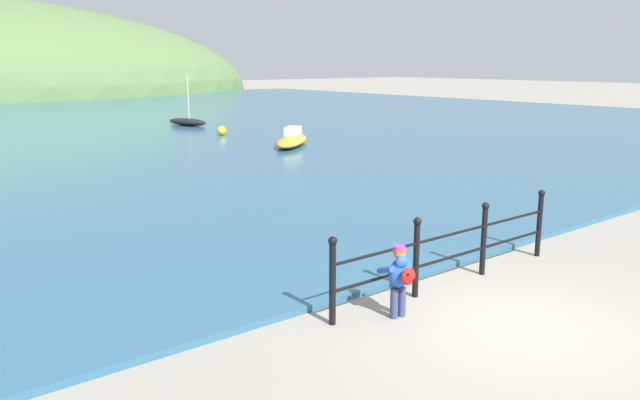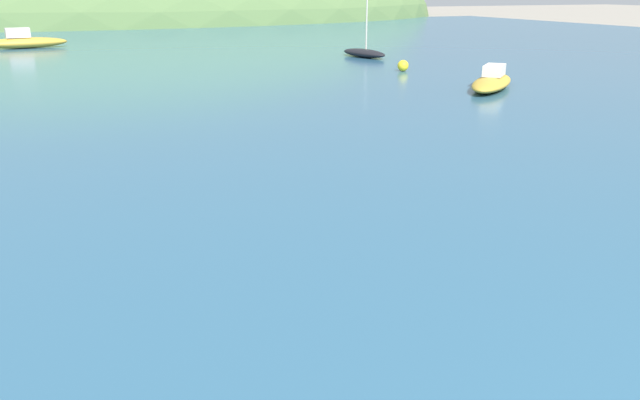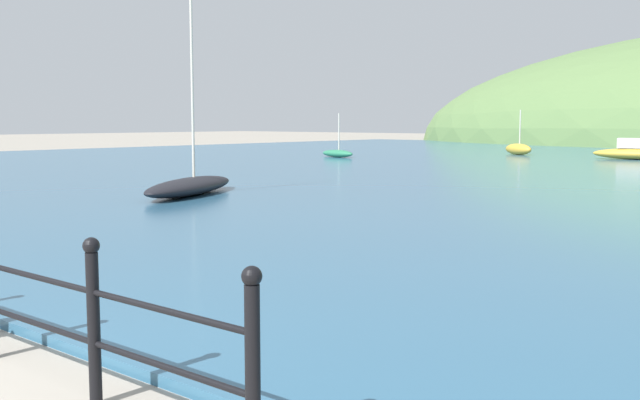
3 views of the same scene
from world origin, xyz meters
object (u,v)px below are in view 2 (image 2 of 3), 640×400
(boat_far_right, at_px, (492,81))
(mooring_buoy, at_px, (403,66))
(boat_twin_mast, at_px, (364,53))
(boat_white_sailboat, at_px, (25,42))

(boat_far_right, bearing_deg, mooring_buoy, 94.57)
(boat_twin_mast, height_order, boat_far_right, boat_twin_mast)
(boat_white_sailboat, xyz_separation_m, mooring_buoy, (13.71, -16.20, -0.13))
(boat_white_sailboat, height_order, mooring_buoy, boat_white_sailboat)
(boat_twin_mast, xyz_separation_m, boat_far_right, (-0.51, -10.13, 0.04))
(boat_far_right, relative_size, mooring_buoy, 8.13)
(boat_white_sailboat, xyz_separation_m, boat_twin_mast, (14.61, -11.02, -0.14))
(boat_white_sailboat, bearing_deg, mooring_buoy, -49.77)
(boat_far_right, xyz_separation_m, mooring_buoy, (-0.40, 4.95, -0.02))
(boat_far_right, bearing_deg, boat_twin_mast, 87.12)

